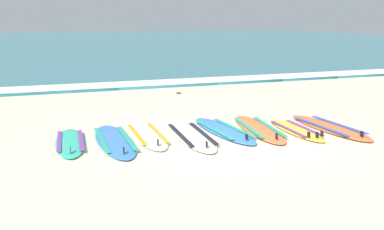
# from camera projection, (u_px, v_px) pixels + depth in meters

# --- Properties ---
(ground_plane) EXTENTS (80.00, 80.00, 0.00)m
(ground_plane) POSITION_uv_depth(u_px,v_px,m) (223.00, 140.00, 8.82)
(ground_plane) COLOR beige
(sea) EXTENTS (80.00, 60.00, 0.10)m
(sea) POSITION_uv_depth(u_px,v_px,m) (58.00, 42.00, 42.49)
(sea) COLOR teal
(sea) RESTS_ON ground
(wave_foam_strip) EXTENTS (80.00, 1.30, 0.11)m
(wave_foam_strip) POSITION_uv_depth(u_px,v_px,m) (132.00, 85.00, 15.60)
(wave_foam_strip) COLOR white
(wave_foam_strip) RESTS_ON ground
(surfboard_0) EXTENTS (0.74, 2.17, 0.18)m
(surfboard_0) POSITION_uv_depth(u_px,v_px,m) (70.00, 142.00, 8.53)
(surfboard_0) COLOR #2DB793
(surfboard_0) RESTS_ON ground
(surfboard_1) EXTENTS (0.76, 2.62, 0.18)m
(surfboard_1) POSITION_uv_depth(u_px,v_px,m) (115.00, 141.00, 8.65)
(surfboard_1) COLOR #3875CC
(surfboard_1) RESTS_ON ground
(surfboard_2) EXTENTS (0.70, 2.35, 0.18)m
(surfboard_2) POSITION_uv_depth(u_px,v_px,m) (147.00, 135.00, 9.04)
(surfboard_2) COLOR silver
(surfboard_2) RESTS_ON ground
(surfboard_3) EXTENTS (0.86, 2.59, 0.18)m
(surfboard_3) POSITION_uv_depth(u_px,v_px,m) (191.00, 136.00, 9.01)
(surfboard_3) COLOR silver
(surfboard_3) RESTS_ON ground
(surfboard_4) EXTENTS (0.70, 2.51, 0.18)m
(surfboard_4) POSITION_uv_depth(u_px,v_px,m) (223.00, 130.00, 9.45)
(surfboard_4) COLOR #3875CC
(surfboard_4) RESTS_ON ground
(surfboard_5) EXTENTS (1.04, 2.62, 0.18)m
(surfboard_5) POSITION_uv_depth(u_px,v_px,m) (259.00, 129.00, 9.58)
(surfboard_5) COLOR orange
(surfboard_5) RESTS_ON ground
(surfboard_6) EXTENTS (0.65, 2.08, 0.18)m
(surfboard_6) POSITION_uv_depth(u_px,v_px,m) (296.00, 130.00, 9.48)
(surfboard_6) COLOR yellow
(surfboard_6) RESTS_ON ground
(surfboard_7) EXTENTS (0.64, 2.55, 0.18)m
(surfboard_7) POSITION_uv_depth(u_px,v_px,m) (329.00, 127.00, 9.71)
(surfboard_7) COLOR orange
(surfboard_7) RESTS_ON ground
(seaweed_clump_near_shoreline) EXTENTS (0.16, 0.13, 0.06)m
(seaweed_clump_near_shoreline) POSITION_uv_depth(u_px,v_px,m) (179.00, 93.00, 14.15)
(seaweed_clump_near_shoreline) COLOR #4C4228
(seaweed_clump_near_shoreline) RESTS_ON ground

